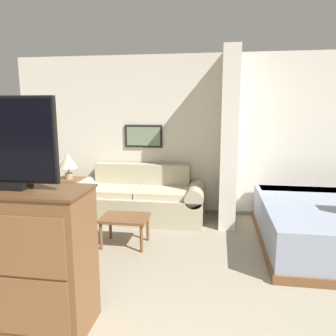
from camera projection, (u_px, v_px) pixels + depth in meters
The scene contains 9 objects.
wall_back at pixel (219, 136), 5.35m from camera, with size 6.87×0.16×2.60m.
wall_partition_pillar at pixel (229, 139), 4.89m from camera, with size 0.24×0.79×2.60m.
couch at pixel (139, 199), 5.24m from camera, with size 2.10×0.84×0.84m.
coffee_table at pixel (125, 221), 4.20m from camera, with size 0.60×0.45×0.38m.
side_table at pixel (69, 185), 5.43m from camera, with size 0.44×0.44×0.60m.
table_lamp at pixel (68, 162), 5.36m from camera, with size 0.30×0.30×0.43m.
tv_dresser at pixel (19, 259), 2.60m from camera, with size 1.16×0.50×1.15m.
tv at pixel (9, 143), 2.44m from camera, with size 0.75×0.16×0.70m.
bed at pixel (334, 225), 4.17m from camera, with size 1.83×2.16×0.55m.
Camera 1 is at (-0.02, -1.42, 1.75)m, focal length 35.00 mm.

